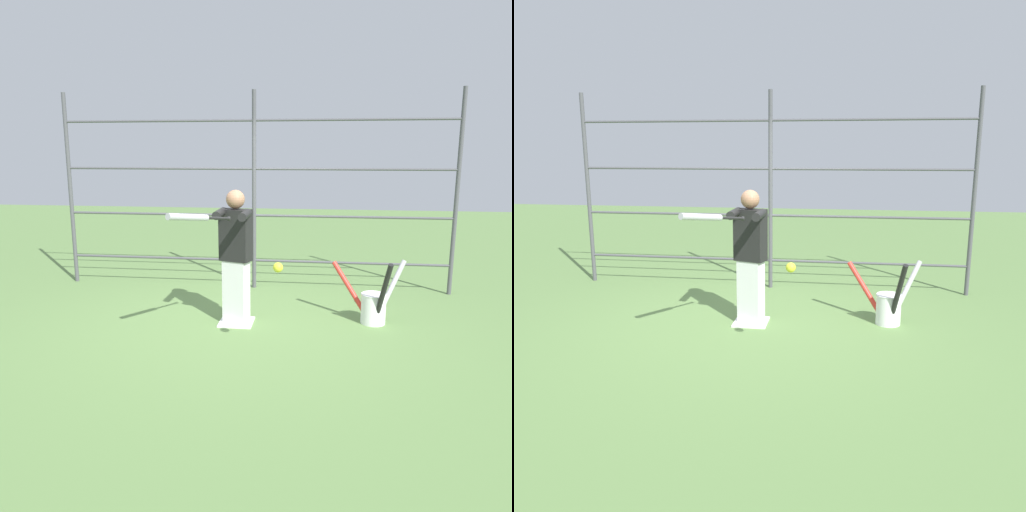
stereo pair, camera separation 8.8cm
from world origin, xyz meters
TOP-DOWN VIEW (x-y plane):
  - ground_plane at (0.00, 0.00)m, footprint 24.00×24.00m
  - home_plate at (0.00, 0.00)m, footprint 0.40×0.40m
  - fence_backstop at (0.00, -1.60)m, footprint 5.71×0.06m
  - batter at (0.00, 0.02)m, footprint 0.39×0.62m
  - baseball_bat_swinging at (0.26, 0.91)m, footprint 0.48×0.83m
  - softball_in_flight at (-0.58, 1.05)m, footprint 0.10×0.10m
  - bat_bucket at (-1.62, -0.21)m, footprint 0.92×0.75m

SIDE VIEW (x-z plane):
  - ground_plane at x=0.00m, z-range 0.00..0.00m
  - home_plate at x=0.00m, z-range 0.00..0.02m
  - bat_bucket at x=-1.62m, z-range -0.18..0.63m
  - batter at x=0.00m, z-range 0.06..1.65m
  - softball_in_flight at x=-0.58m, z-range 0.90..1.00m
  - baseball_bat_swinging at x=0.26m, z-range 1.30..1.47m
  - fence_backstop at x=0.00m, z-range 0.00..2.86m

